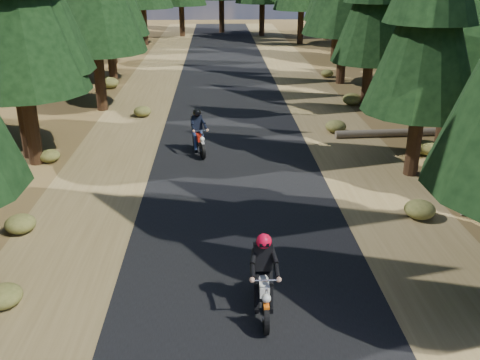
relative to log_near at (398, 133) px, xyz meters
name	(u,v)px	position (x,y,z in m)	size (l,w,h in m)	color
ground	(242,240)	(-7.04, -8.86, -0.16)	(120.00, 120.00, 0.00)	#483719
road	(236,171)	(-7.04, -3.86, -0.15)	(6.00, 100.00, 0.01)	black
shoulder_l	(104,174)	(-11.64, -3.86, -0.16)	(3.20, 100.00, 0.01)	brown
shoulder_r	(365,170)	(-2.44, -3.86, -0.16)	(3.20, 100.00, 0.01)	brown
log_near	(398,133)	(0.00, 0.00, 0.00)	(0.32, 0.32, 5.43)	#4C4233
understory_shrubs	(257,141)	(-6.11, -1.25, 0.11)	(15.27, 31.35, 0.65)	#474C1E
rider_lead	(264,289)	(-6.76, -12.08, 0.43)	(0.61, 1.98, 1.76)	silver
rider_follow	(199,139)	(-8.38, -1.89, 0.42)	(1.04, 2.02, 1.73)	#A7170B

